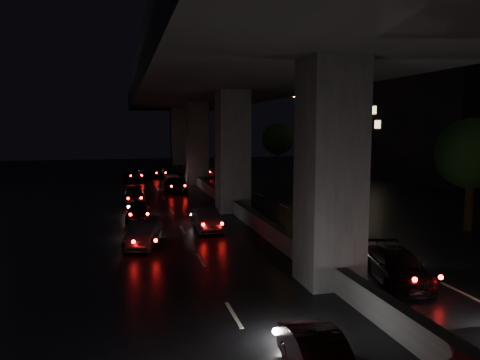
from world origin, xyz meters
name	(u,v)px	position (x,y,z in m)	size (l,w,h in m)	color
ground	(253,226)	(0.00, 0.00, 0.00)	(120.00, 120.00, 0.00)	black
viaduct	(232,85)	(0.00, 5.00, 8.34)	(12.00, 80.00, 10.50)	#313134
median_barrier	(233,205)	(0.00, 5.00, 0.42)	(0.45, 70.00, 0.85)	#313134
building_right_far	(439,110)	(27.00, 20.00, 7.50)	(12.00, 22.00, 15.00)	black
tree_b	(472,154)	(11.00, -4.00, 4.20)	(3.80, 3.80, 6.12)	black
tree_c	(338,144)	(11.00, 12.00, 4.20)	(3.80, 3.80, 6.12)	black
tree_d	(278,139)	(11.00, 28.00, 4.20)	(3.80, 3.80, 6.12)	black
streetlight_far	(311,127)	(10.97, 18.00, 5.66)	(2.52, 0.44, 9.00)	#2D2D33
car_1	(320,360)	(-3.02, -16.11, 0.53)	(1.13, 3.24, 1.07)	black
car_3	(397,266)	(2.46, -10.55, 0.59)	(1.64, 4.04, 1.17)	black
car_4	(143,235)	(-6.27, -3.12, 0.57)	(1.21, 3.46, 1.14)	black
car_5	(207,220)	(-2.73, -0.37, 0.58)	(1.24, 3.54, 1.17)	#27262A
car_6	(138,211)	(-6.27, 3.39, 0.57)	(1.35, 3.36, 1.14)	black
car_7	(134,196)	(-6.33, 9.84, 0.54)	(1.52, 3.74, 1.09)	black
car_8	(175,185)	(-2.70, 15.11, 0.67)	(1.57, 3.91, 1.33)	black
car_9	(172,180)	(-2.52, 19.48, 0.55)	(1.16, 3.33, 1.10)	#5C5950
car_10	(160,172)	(-3.06, 27.49, 0.59)	(1.94, 4.21, 1.17)	black
car_11	(136,175)	(-5.78, 24.65, 0.65)	(2.15, 4.65, 1.29)	black
car_12	(212,171)	(2.64, 26.52, 0.65)	(1.54, 3.83, 1.31)	slate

